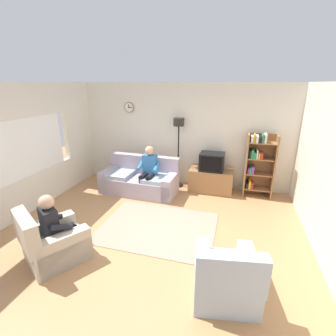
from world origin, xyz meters
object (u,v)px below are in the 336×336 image
Objects in this scene: floor_lamp at (179,134)px; person_on_couch at (149,169)px; tv_stand at (211,180)px; bookshelf at (258,163)px; armchair_near_bookshelf at (225,278)px; person_in_left_armchair at (56,224)px; couch at (140,180)px; armchair_near_window at (53,243)px; tv at (212,162)px.

floor_lamp is 1.21m from person_on_couch.
bookshelf reaches higher than tv_stand.
bookshelf is (1.10, 0.07, 0.56)m from tv_stand.
armchair_near_bookshelf is at bearing -98.77° from bookshelf.
bookshelf is 3.48m from armchair_near_bookshelf.
tv_stand is 0.98× the size of person_in_left_armchair.
tv_stand is at bearing -6.29° from floor_lamp.
couch is 1.72× the size of person_in_left_armchair.
couch is 2.96m from bookshelf.
armchair_near_window is (-0.33, -2.78, -0.02)m from couch.
tv_stand is 0.59× the size of floor_lamp.
bookshelf is 2.66m from person_on_couch.
person_in_left_armchair is at bearing -121.98° from tv_stand.
floor_lamp reaches higher than armchair_near_bookshelf.
floor_lamp is 3.64m from person_in_left_armchair.
tv_stand is at bearing 58.02° from person_in_left_armchair.
person_on_couch is (0.29, -0.11, 0.39)m from couch.
armchair_near_window is at bearing -96.84° from couch.
tv is at bearing 23.65° from person_on_couch.
armchair_near_window is at bearing -108.99° from floor_lamp.
couch is 1.22× the size of bookshelf.
floor_lamp is 3.90m from armchair_near_bookshelf.
couch is 1.75× the size of tv_stand.
couch is at bearing 158.99° from person_on_couch.
tv_stand is at bearing 99.80° from armchair_near_bookshelf.
tv_stand is 1.65m from person_on_couch.
floor_lamp is (-0.90, 0.10, 1.16)m from tv_stand.
armchair_near_bookshelf is at bearing -80.20° from tv_stand.
tv_stand is 3.85m from person_in_left_armchair.
tv is at bearing -175.05° from bookshelf.
tv_stand is 0.89× the size of person_on_couch.
floor_lamp is (0.85, 0.65, 1.14)m from couch.
bookshelf is at bearing 46.74° from person_in_left_armchair.
tv is 3.82m from person_in_left_armchair.
armchair_near_bookshelf is 3.37m from person_on_couch.
person_on_couch reaches higher than tv_stand.
tv_stand is at bearing 17.58° from couch.
armchair_near_window and armchair_near_bookshelf have the same top height.
tv reaches higher than armchair_near_bookshelf.
floor_lamp is 1.84× the size of armchair_near_bookshelf.
couch is at bearing -163.15° from tv.
person_in_left_armchair reaches higher than tv.
floor_lamp is at bearing 71.01° from armchair_near_window.
person_on_couch is at bearing 76.92° from armchair_near_window.
person_in_left_armchair is at bearing -102.45° from person_on_couch.
person_on_couch is at bearing 127.41° from armchair_near_bookshelf.
floor_lamp is (-2.00, 0.03, 0.60)m from bookshelf.
armchair_near_bookshelf is (2.32, -2.77, -0.02)m from couch.
person_in_left_armchair is (-0.57, -2.59, -0.09)m from person_on_couch.
person_in_left_armchair is at bearing -96.04° from couch.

